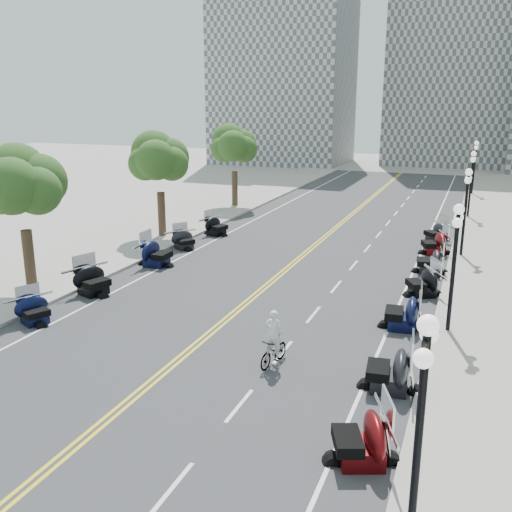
% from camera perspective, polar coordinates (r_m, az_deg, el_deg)
% --- Properties ---
extents(ground, '(160.00, 160.00, 0.00)m').
position_cam_1_polar(ground, '(21.96, -5.30, -8.27)').
color(ground, gray).
extents(road, '(16.00, 90.00, 0.01)m').
position_cam_1_polar(road, '(30.67, 3.09, -1.30)').
color(road, '#333335').
rests_on(road, ground).
extents(centerline_yellow_a, '(0.12, 90.00, 0.00)m').
position_cam_1_polar(centerline_yellow_a, '(30.70, 2.88, -1.27)').
color(centerline_yellow_a, yellow).
rests_on(centerline_yellow_a, road).
extents(centerline_yellow_b, '(0.12, 90.00, 0.00)m').
position_cam_1_polar(centerline_yellow_b, '(30.63, 3.30, -1.31)').
color(centerline_yellow_b, yellow).
rests_on(centerline_yellow_b, road).
extents(edge_line_north, '(0.12, 90.00, 0.00)m').
position_cam_1_polar(edge_line_north, '(29.39, 15.02, -2.55)').
color(edge_line_north, white).
rests_on(edge_line_north, road).
extents(edge_line_south, '(0.12, 90.00, 0.00)m').
position_cam_1_polar(edge_line_south, '(33.15, -7.46, -0.12)').
color(edge_line_south, white).
rests_on(edge_line_south, road).
extents(lane_dash_4, '(0.12, 2.00, 0.00)m').
position_cam_1_polar(lane_dash_4, '(14.52, -8.37, -21.94)').
color(lane_dash_4, white).
rests_on(lane_dash_4, road).
extents(lane_dash_5, '(0.12, 2.00, 0.00)m').
position_cam_1_polar(lane_dash_5, '(17.50, -1.68, -14.71)').
color(lane_dash_5, white).
rests_on(lane_dash_5, road).
extents(lane_dash_6, '(0.12, 2.00, 0.00)m').
position_cam_1_polar(lane_dash_6, '(20.82, 2.70, -9.56)').
color(lane_dash_6, white).
rests_on(lane_dash_6, road).
extents(lane_dash_7, '(0.12, 2.00, 0.00)m').
position_cam_1_polar(lane_dash_7, '(24.35, 5.77, -5.83)').
color(lane_dash_7, white).
rests_on(lane_dash_7, road).
extents(lane_dash_8, '(0.12, 2.00, 0.00)m').
position_cam_1_polar(lane_dash_8, '(28.00, 8.01, -3.05)').
color(lane_dash_8, white).
rests_on(lane_dash_8, road).
extents(lane_dash_9, '(0.12, 2.00, 0.00)m').
position_cam_1_polar(lane_dash_9, '(31.74, 9.73, -0.92)').
color(lane_dash_9, white).
rests_on(lane_dash_9, road).
extents(lane_dash_10, '(0.12, 2.00, 0.00)m').
position_cam_1_polar(lane_dash_10, '(35.53, 11.08, 0.77)').
color(lane_dash_10, white).
rests_on(lane_dash_10, road).
extents(lane_dash_11, '(0.12, 2.00, 0.00)m').
position_cam_1_polar(lane_dash_11, '(39.37, 12.17, 2.13)').
color(lane_dash_11, white).
rests_on(lane_dash_11, road).
extents(lane_dash_12, '(0.12, 2.00, 0.00)m').
position_cam_1_polar(lane_dash_12, '(43.23, 13.06, 3.24)').
color(lane_dash_12, white).
rests_on(lane_dash_12, road).
extents(lane_dash_13, '(0.12, 2.00, 0.00)m').
position_cam_1_polar(lane_dash_13, '(47.12, 13.81, 4.17)').
color(lane_dash_13, white).
rests_on(lane_dash_13, road).
extents(lane_dash_14, '(0.12, 2.00, 0.00)m').
position_cam_1_polar(lane_dash_14, '(51.03, 14.45, 4.96)').
color(lane_dash_14, white).
rests_on(lane_dash_14, road).
extents(lane_dash_15, '(0.12, 2.00, 0.00)m').
position_cam_1_polar(lane_dash_15, '(54.95, 15.00, 5.64)').
color(lane_dash_15, white).
rests_on(lane_dash_15, road).
extents(lane_dash_16, '(0.12, 2.00, 0.00)m').
position_cam_1_polar(lane_dash_16, '(58.88, 15.47, 6.22)').
color(lane_dash_16, white).
rests_on(lane_dash_16, road).
extents(lane_dash_17, '(0.12, 2.00, 0.00)m').
position_cam_1_polar(lane_dash_17, '(62.81, 15.89, 6.73)').
color(lane_dash_17, white).
rests_on(lane_dash_17, road).
extents(lane_dash_18, '(0.12, 2.00, 0.00)m').
position_cam_1_polar(lane_dash_18, '(66.76, 16.26, 7.18)').
color(lane_dash_18, white).
rests_on(lane_dash_18, road).
extents(lane_dash_19, '(0.12, 2.00, 0.00)m').
position_cam_1_polar(lane_dash_19, '(70.71, 16.59, 7.58)').
color(lane_dash_19, white).
rests_on(lane_dash_19, road).
extents(sidewalk_north, '(5.00, 90.00, 0.15)m').
position_cam_1_polar(sidewalk_north, '(29.26, 23.02, -3.22)').
color(sidewalk_north, '#9E9991').
rests_on(sidewalk_north, ground).
extents(sidewalk_south, '(5.00, 90.00, 0.15)m').
position_cam_1_polar(sidewalk_south, '(35.25, -13.32, 0.63)').
color(sidewalk_south, '#9E9991').
rests_on(sidewalk_south, ground).
extents(distant_block_a, '(18.00, 14.00, 26.00)m').
position_cam_1_polar(distant_block_a, '(84.52, 2.81, 18.18)').
color(distant_block_a, gray).
rests_on(distant_block_a, ground).
extents(distant_block_b, '(16.00, 12.00, 30.00)m').
position_cam_1_polar(distant_block_b, '(86.29, 19.00, 18.68)').
color(distant_block_b, gray).
rests_on(distant_block_b, ground).
extents(street_lamp_1, '(0.50, 1.20, 4.90)m').
position_cam_1_polar(street_lamp_1, '(11.69, 15.93, -17.18)').
color(street_lamp_1, black).
rests_on(street_lamp_1, sidewalk_north).
extents(street_lamp_2, '(0.50, 1.20, 4.90)m').
position_cam_1_polar(street_lamp_2, '(22.77, 19.12, -1.26)').
color(street_lamp_2, black).
rests_on(street_lamp_2, sidewalk_north).
extents(street_lamp_3, '(0.50, 1.20, 4.90)m').
position_cam_1_polar(street_lamp_3, '(34.47, 20.16, 4.08)').
color(street_lamp_3, black).
rests_on(street_lamp_3, sidewalk_north).
extents(street_lamp_4, '(0.50, 1.20, 4.90)m').
position_cam_1_polar(street_lamp_4, '(46.33, 20.68, 6.70)').
color(street_lamp_4, black).
rests_on(street_lamp_4, sidewalk_north).
extents(street_lamp_5, '(0.50, 1.20, 4.90)m').
position_cam_1_polar(street_lamp_5, '(58.24, 20.98, 8.25)').
color(street_lamp_5, black).
rests_on(street_lamp_5, sidewalk_north).
extents(tree_2, '(4.80, 4.80, 9.20)m').
position_cam_1_polar(tree_2, '(27.95, -22.37, 5.91)').
color(tree_2, '#235619').
rests_on(tree_2, sidewalk_south).
extents(tree_3, '(4.80, 4.80, 9.20)m').
position_cam_1_polar(tree_3, '(37.46, -9.63, 8.96)').
color(tree_3, '#235619').
rests_on(tree_3, sidewalk_south).
extents(tree_4, '(4.80, 4.80, 9.20)m').
position_cam_1_polar(tree_4, '(48.09, -2.18, 10.52)').
color(tree_4, '#235619').
rests_on(tree_4, sidewalk_south).
extents(motorcycle_n_4, '(2.77, 2.77, 1.49)m').
position_cam_1_polar(motorcycle_n_4, '(15.03, 10.50, -17.24)').
color(motorcycle_n_4, '#590A0C').
rests_on(motorcycle_n_4, road).
extents(motorcycle_n_5, '(2.42, 2.42, 1.54)m').
position_cam_1_polar(motorcycle_n_5, '(18.48, 13.23, -10.77)').
color(motorcycle_n_5, black).
rests_on(motorcycle_n_5, road).
extents(motorcycle_n_6, '(2.36, 2.36, 1.52)m').
position_cam_1_polar(motorcycle_n_6, '(23.29, 14.52, -5.30)').
color(motorcycle_n_6, black).
rests_on(motorcycle_n_6, road).
extents(motorcycle_n_7, '(2.74, 2.74, 1.41)m').
position_cam_1_polar(motorcycle_n_7, '(27.39, 16.34, -2.43)').
color(motorcycle_n_7, black).
rests_on(motorcycle_n_7, road).
extents(motorcycle_n_8, '(2.32, 2.32, 1.44)m').
position_cam_1_polar(motorcycle_n_8, '(31.10, 17.01, -0.36)').
color(motorcycle_n_8, black).
rests_on(motorcycle_n_8, road).
extents(motorcycle_n_9, '(2.66, 2.66, 1.46)m').
position_cam_1_polar(motorcycle_n_9, '(35.06, 17.43, 1.35)').
color(motorcycle_n_9, '#590A0C').
rests_on(motorcycle_n_9, road).
extents(motorcycle_n_10, '(2.73, 2.73, 1.36)m').
position_cam_1_polar(motorcycle_n_10, '(38.18, 17.61, 2.36)').
color(motorcycle_n_10, black).
rests_on(motorcycle_n_10, road).
extents(motorcycle_s_5, '(2.35, 2.35, 1.23)m').
position_cam_1_polar(motorcycle_s_5, '(24.81, -21.33, -4.95)').
color(motorcycle_s_5, black).
rests_on(motorcycle_s_5, road).
extents(motorcycle_s_6, '(2.72, 2.72, 1.49)m').
position_cam_1_polar(motorcycle_s_6, '(27.54, -16.01, -2.23)').
color(motorcycle_s_6, black).
rests_on(motorcycle_s_6, road).
extents(motorcycle_s_7, '(2.28, 2.28, 1.56)m').
position_cam_1_polar(motorcycle_s_7, '(31.47, -9.95, 0.39)').
color(motorcycle_s_7, black).
rests_on(motorcycle_s_7, road).
extents(motorcycle_s_8, '(2.51, 2.51, 1.26)m').
position_cam_1_polar(motorcycle_s_8, '(34.87, -7.22, 1.70)').
color(motorcycle_s_8, black).
rests_on(motorcycle_s_8, road).
extents(motorcycle_s_9, '(2.36, 2.36, 1.37)m').
position_cam_1_polar(motorcycle_s_9, '(38.26, -4.00, 3.09)').
color(motorcycle_s_9, black).
rests_on(motorcycle_s_9, road).
extents(bicycle, '(0.79, 1.73, 1.01)m').
position_cam_1_polar(bicycle, '(19.67, 1.77, -9.52)').
color(bicycle, '#A51414').
rests_on(bicycle, road).
extents(cyclist_rider, '(0.60, 0.40, 1.65)m').
position_cam_1_polar(cyclist_rider, '(19.15, 1.80, -5.91)').
color(cyclist_rider, white).
rests_on(cyclist_rider, bicycle).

